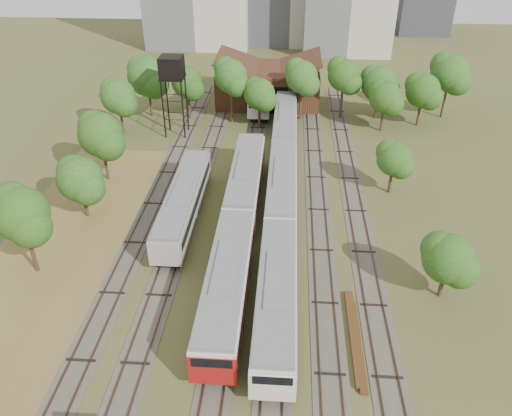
{
  "coord_description": "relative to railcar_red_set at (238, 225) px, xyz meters",
  "views": [
    {
      "loc": [
        2.38,
        -20.65,
        28.66
      ],
      "look_at": [
        -0.46,
        20.94,
        2.5
      ],
      "focal_mm": 35.0,
      "sensor_mm": 36.0,
      "label": 1
    }
  ],
  "objects": [
    {
      "name": "tree_band_far",
      "position": [
        6.12,
        32.26,
        3.86
      ],
      "size": [
        49.89,
        10.82,
        9.5
      ],
      "color": "#382616",
      "rests_on": "ground"
    },
    {
      "name": "tree_band_left",
      "position": [
        -17.87,
        2.41,
        3.29
      ],
      "size": [
        7.9,
        54.29,
        8.45
      ],
      "color": "#382616",
      "rests_on": "ground"
    },
    {
      "name": "maintenance_shed",
      "position": [
        1.0,
        39.63,
        0.77
      ],
      "size": [
        16.45,
        11.55,
        7.58
      ],
      "color": "#3B1C15",
      "rests_on": "ground"
    },
    {
      "name": "railcar_green_set",
      "position": [
        4.0,
        7.77,
        -0.11
      ],
      "size": [
        3.1,
        52.08,
        3.84
      ],
      "color": "black",
      "rests_on": "ground"
    },
    {
      "name": "ground",
      "position": [
        2.0,
        -18.35,
        -2.14
      ],
      "size": [
        240.0,
        240.0,
        0.0
      ],
      "primitive_type": "plane",
      "color": "#475123",
      "rests_on": "ground"
    },
    {
      "name": "tracks",
      "position": [
        1.33,
        6.65,
        -2.1
      ],
      "size": [
        24.6,
        80.0,
        0.19
      ],
      "color": "#4C473D",
      "rests_on": "ground"
    },
    {
      "name": "railcar_red_set",
      "position": [
        0.0,
        0.0,
        0.0
      ],
      "size": [
        3.27,
        34.58,
        4.05
      ],
      "color": "black",
      "rests_on": "ground"
    },
    {
      "name": "old_grey_coach",
      "position": [
        -6.0,
        4.04,
        -0.15
      ],
      "size": [
        2.95,
        18.0,
        3.64
      ],
      "color": "black",
      "rests_on": "ground"
    },
    {
      "name": "water_tower",
      "position": [
        -11.2,
        25.61,
        7.05
      ],
      "size": [
        3.15,
        3.15,
        10.9
      ],
      "color": "black",
      "rests_on": "ground"
    },
    {
      "name": "tree_band_right",
      "position": [
        17.29,
        12.44,
        2.27
      ],
      "size": [
        5.73,
        39.32,
        7.21
      ],
      "color": "#382616",
      "rests_on": "ground"
    },
    {
      "name": "rail_pile_near",
      "position": [
        10.0,
        -11.49,
        -1.98
      ],
      "size": [
        0.65,
        9.78,
        0.33
      ],
      "primitive_type": "cube",
      "color": "brown",
      "rests_on": "ground"
    },
    {
      "name": "dry_grass_patch",
      "position": [
        -16.0,
        -10.35,
        -2.12
      ],
      "size": [
        14.0,
        60.0,
        0.04
      ],
      "primitive_type": "cube",
      "color": "brown",
      "rests_on": "ground"
    },
    {
      "name": "railcar_rear",
      "position": [
        0.0,
        37.59,
        -0.02
      ],
      "size": [
        3.24,
        16.08,
        4.02
      ],
      "color": "black",
      "rests_on": "ground"
    },
    {
      "name": "rail_pile_far",
      "position": [
        10.2,
        -12.28,
        -1.99
      ],
      "size": [
        0.56,
        8.97,
        0.29
      ],
      "primitive_type": "cube",
      "color": "brown",
      "rests_on": "ground"
    }
  ]
}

